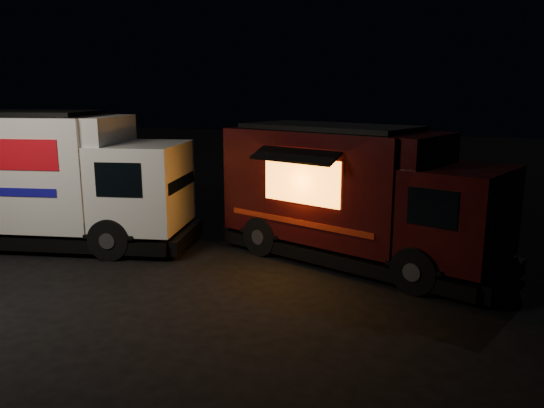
{
  "coord_description": "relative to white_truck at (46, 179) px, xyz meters",
  "views": [
    {
      "loc": [
        6.49,
        -9.74,
        3.89
      ],
      "look_at": [
        2.13,
        2.0,
        1.22
      ],
      "focal_mm": 35.0,
      "sensor_mm": 36.0,
      "label": 1
    }
  ],
  "objects": [
    {
      "name": "white_truck",
      "position": [
        0.0,
        0.0,
        0.0
      ],
      "size": [
        7.9,
        4.17,
        3.41
      ],
      "primitive_type": null,
      "rotation": [
        0.0,
        0.0,
        0.22
      ],
      "color": "silver",
      "rests_on": "ground"
    },
    {
      "name": "red_truck",
      "position": [
        7.83,
        1.31,
        -0.14
      ],
      "size": [
        7.16,
        4.55,
        3.13
      ],
      "primitive_type": null,
      "rotation": [
        0.0,
        0.0,
        -0.34
      ],
      "color": "#370C0A",
      "rests_on": "ground"
    },
    {
      "name": "ground",
      "position": [
        3.58,
        -0.79,
        -1.7
      ],
      "size": [
        80.0,
        80.0,
        0.0
      ],
      "primitive_type": "plane",
      "color": "black",
      "rests_on": "ground"
    }
  ]
}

